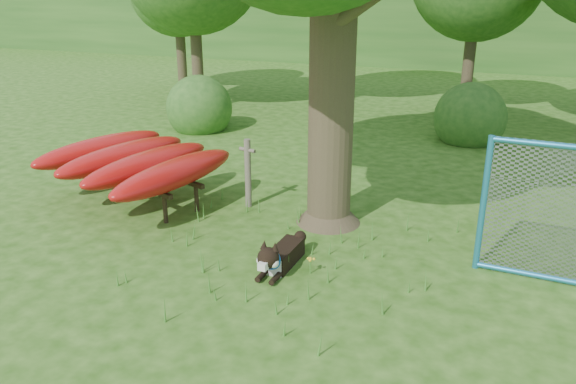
% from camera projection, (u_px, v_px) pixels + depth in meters
% --- Properties ---
extents(ground, '(80.00, 80.00, 0.00)m').
position_uv_depth(ground, '(239.00, 291.00, 7.29)').
color(ground, '#234F0F').
rests_on(ground, ground).
extents(wooden_post, '(0.34, 0.14, 1.24)m').
position_uv_depth(wooden_post, '(248.00, 171.00, 9.91)').
color(wooden_post, brown).
rests_on(wooden_post, ground).
extents(kayak_rack, '(3.44, 3.71, 1.00)m').
position_uv_depth(kayak_rack, '(136.00, 160.00, 10.17)').
color(kayak_rack, black).
rests_on(kayak_rack, ground).
extents(husky_dog, '(0.33, 1.28, 0.57)m').
position_uv_depth(husky_dog, '(279.00, 256.00, 7.79)').
color(husky_dog, black).
rests_on(husky_dog, ground).
extents(wildflower_clump, '(0.12, 0.12, 0.25)m').
position_uv_depth(wildflower_clump, '(311.00, 260.00, 7.67)').
color(wildflower_clump, '#45842B').
rests_on(wildflower_clump, ground).
extents(shrub_left, '(1.80, 1.80, 1.80)m').
position_uv_depth(shrub_left, '(200.00, 130.00, 15.58)').
color(shrub_left, '#295A1D').
rests_on(shrub_left, ground).
extents(shrub_mid, '(1.80, 1.80, 1.80)m').
position_uv_depth(shrub_mid, '(467.00, 141.00, 14.41)').
color(shrub_mid, '#295A1D').
rests_on(shrub_mid, ground).
extents(wooded_hillside, '(80.00, 12.00, 6.00)m').
position_uv_depth(wooded_hillside, '(470.00, 1.00, 30.61)').
color(wooded_hillside, '#295A1D').
rests_on(wooded_hillside, ground).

